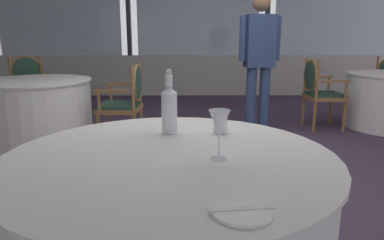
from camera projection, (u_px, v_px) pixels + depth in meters
ground_plane at (209, 170)px, 3.23m from camera, size 15.27×15.27×0.00m
window_wall_far at (198, 40)px, 7.25m from camera, size 9.21×0.14×2.91m
foreground_table at (171, 235)px, 1.50m from camera, size 1.36×1.36×0.74m
side_plate at (242, 211)px, 0.94m from camera, size 0.17×0.17×0.01m
butter_knife at (242, 209)px, 0.94m from camera, size 0.19×0.04×0.00m
water_bottle at (169, 108)px, 1.71m from camera, size 0.08×0.08×0.32m
wine_glass at (219, 123)px, 1.32m from camera, size 0.08×0.08×0.20m
water_tumbler at (220, 124)px, 1.73m from camera, size 0.07×0.07×0.09m
dining_chair_0_0 at (319, 88)px, 4.63m from camera, size 0.49×0.55×0.94m
background_table_1 at (36, 112)px, 4.01m from camera, size 1.30×1.30×0.74m
dining_chair_1_1 at (127, 98)px, 3.93m from camera, size 0.49×0.55×0.93m
dining_chair_1_2 at (28, 84)px, 4.89m from camera, size 0.65×0.62×0.97m
diner_person_0 at (259, 55)px, 4.31m from camera, size 0.52×0.26×1.74m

